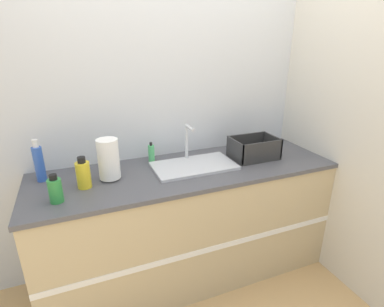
{
  "coord_description": "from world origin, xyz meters",
  "views": [
    {
      "loc": [
        -0.69,
        -1.47,
        1.74
      ],
      "look_at": [
        0.02,
        0.29,
        1.01
      ],
      "focal_mm": 28.0,
      "sensor_mm": 36.0,
      "label": 1
    }
  ],
  "objects_px": {
    "sink": "(194,164)",
    "bottle_yellow": "(83,174)",
    "bottle_green": "(55,190)",
    "dish_rack": "(254,150)",
    "paper_towel_roll": "(109,159)",
    "bottle_blue": "(39,163)",
    "soap_dispenser": "(151,154)"
  },
  "relations": [
    {
      "from": "paper_towel_roll",
      "to": "bottle_blue",
      "type": "bearing_deg",
      "value": 161.1
    },
    {
      "from": "sink",
      "to": "bottle_yellow",
      "type": "distance_m",
      "value": 0.74
    },
    {
      "from": "bottle_blue",
      "to": "bottle_green",
      "type": "bearing_deg",
      "value": -74.01
    },
    {
      "from": "dish_rack",
      "to": "bottle_green",
      "type": "xyz_separation_m",
      "value": [
        -1.38,
        -0.16,
        0.01
      ]
    },
    {
      "from": "sink",
      "to": "dish_rack",
      "type": "height_order",
      "value": "sink"
    },
    {
      "from": "paper_towel_roll",
      "to": "bottle_blue",
      "type": "relative_size",
      "value": 0.98
    },
    {
      "from": "dish_rack",
      "to": "soap_dispenser",
      "type": "distance_m",
      "value": 0.77
    },
    {
      "from": "dish_rack",
      "to": "bottle_yellow",
      "type": "bearing_deg",
      "value": -178.34
    },
    {
      "from": "bottle_yellow",
      "to": "bottle_green",
      "type": "xyz_separation_m",
      "value": [
        -0.15,
        -0.13,
        -0.01
      ]
    },
    {
      "from": "bottle_green",
      "to": "soap_dispenser",
      "type": "relative_size",
      "value": 1.06
    },
    {
      "from": "paper_towel_roll",
      "to": "sink",
      "type": "bearing_deg",
      "value": -1.76
    },
    {
      "from": "bottle_green",
      "to": "bottle_yellow",
      "type": "bearing_deg",
      "value": 39.37
    },
    {
      "from": "sink",
      "to": "paper_towel_roll",
      "type": "distance_m",
      "value": 0.59
    },
    {
      "from": "paper_towel_roll",
      "to": "bottle_green",
      "type": "bearing_deg",
      "value": -149.55
    },
    {
      "from": "dish_rack",
      "to": "paper_towel_roll",
      "type": "bearing_deg",
      "value": 178.76
    },
    {
      "from": "bottle_green",
      "to": "soap_dispenser",
      "type": "distance_m",
      "value": 0.73
    },
    {
      "from": "sink",
      "to": "bottle_yellow",
      "type": "height_order",
      "value": "sink"
    },
    {
      "from": "bottle_yellow",
      "to": "bottle_green",
      "type": "bearing_deg",
      "value": -140.63
    },
    {
      "from": "soap_dispenser",
      "to": "bottle_blue",
      "type": "bearing_deg",
      "value": -177.42
    },
    {
      "from": "bottle_yellow",
      "to": "bottle_blue",
      "type": "bearing_deg",
      "value": 141.32
    },
    {
      "from": "paper_towel_roll",
      "to": "bottle_blue",
      "type": "height_order",
      "value": "bottle_blue"
    },
    {
      "from": "dish_rack",
      "to": "bottle_blue",
      "type": "relative_size",
      "value": 1.23
    },
    {
      "from": "paper_towel_roll",
      "to": "dish_rack",
      "type": "height_order",
      "value": "paper_towel_roll"
    },
    {
      "from": "sink",
      "to": "soap_dispenser",
      "type": "xyz_separation_m",
      "value": [
        -0.25,
        0.19,
        0.05
      ]
    },
    {
      "from": "bottle_yellow",
      "to": "bottle_green",
      "type": "distance_m",
      "value": 0.2
    },
    {
      "from": "sink",
      "to": "bottle_green",
      "type": "relative_size",
      "value": 3.47
    },
    {
      "from": "paper_towel_roll",
      "to": "dish_rack",
      "type": "relative_size",
      "value": 0.79
    },
    {
      "from": "bottle_blue",
      "to": "bottle_green",
      "type": "xyz_separation_m",
      "value": [
        0.09,
        -0.33,
        -0.05
      ]
    },
    {
      "from": "bottle_green",
      "to": "dish_rack",
      "type": "bearing_deg",
      "value": 6.72
    },
    {
      "from": "sink",
      "to": "bottle_yellow",
      "type": "relative_size",
      "value": 2.9
    },
    {
      "from": "dish_rack",
      "to": "bottle_blue",
      "type": "distance_m",
      "value": 1.48
    },
    {
      "from": "sink",
      "to": "bottle_blue",
      "type": "xyz_separation_m",
      "value": [
        -0.98,
        0.16,
        0.1
      ]
    }
  ]
}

